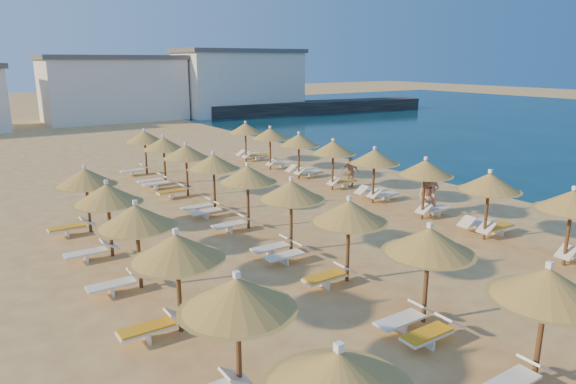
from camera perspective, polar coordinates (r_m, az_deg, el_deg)
ground at (r=20.33m, az=9.81°, el=-5.32°), size 220.00×220.00×0.00m
jetty at (r=68.57m, az=3.28°, el=9.42°), size 30.26×8.61×1.50m
hotel_blocks at (r=62.06m, az=-18.47°, el=10.91°), size 49.70×10.39×8.10m
parasol_row_east at (r=22.85m, az=15.00°, el=2.49°), size 2.44×34.03×2.80m
parasol_row_west at (r=18.29m, az=0.36°, el=0.06°), size 2.44×34.03×2.80m
parasol_row_inland at (r=14.51m, az=-14.61°, el=-4.31°), size 2.44×18.24×2.80m
loungers at (r=19.81m, az=5.68°, el=-4.66°), size 15.79×33.03×0.66m
beachgoer_c at (r=28.48m, az=6.92°, el=2.24°), size 0.90×1.00×1.64m
beachgoer_a at (r=24.32m, az=15.69°, el=-0.11°), size 0.65×0.78×1.82m
beachgoer_b at (r=23.85m, az=15.17°, el=-0.51°), size 0.77×0.92×1.70m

